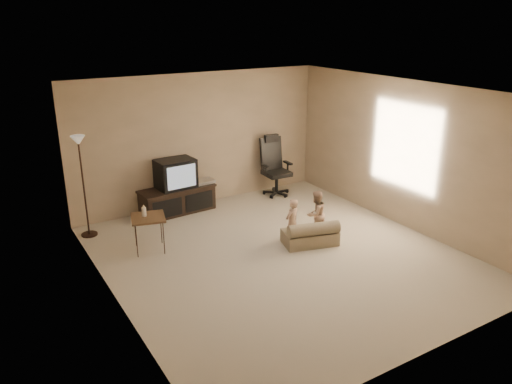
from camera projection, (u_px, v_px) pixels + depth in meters
The scene contains 9 objects.
floor at pixel (280, 256), 7.62m from camera, with size 5.50×5.50×0.00m, color beige.
room_shell at pixel (282, 160), 7.11m from camera, with size 5.50×5.50×5.50m.
tv_stand at pixel (177, 191), 9.18m from camera, with size 1.45×0.62×1.02m.
office_chair at pixel (275, 173), 10.13m from camera, with size 0.60×0.62×1.21m.
side_table at pixel (148, 218), 7.64m from camera, with size 0.62×0.62×0.76m.
floor_lamp at pixel (81, 164), 7.93m from camera, with size 0.26×0.26×1.70m.
child_sofa at pixel (311, 235), 7.94m from camera, with size 0.94×0.69×0.42m.
toddler_left at pixel (292, 222), 7.87m from camera, with size 0.28×0.21×0.78m, color tan.
toddler_right at pixel (316, 214), 8.18m from camera, with size 0.38×0.21×0.79m, color tan.
Camera 1 is at (-3.88, -5.66, 3.48)m, focal length 35.00 mm.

